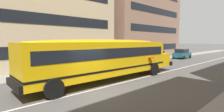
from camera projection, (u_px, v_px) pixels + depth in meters
ground_plane at (89, 91)px, 10.02m from camera, size 400.00×400.00×0.00m
sidewalk_far at (43, 74)px, 15.14m from camera, size 120.00×3.00×0.01m
lane_centreline at (89, 91)px, 10.02m from camera, size 110.00×0.16×0.01m
school_bus at (107, 56)px, 12.68m from camera, size 13.89×3.44×3.10m
parked_car_teal_beside_sign at (182, 54)px, 28.65m from camera, size 3.93×1.94×1.64m
parked_car_silver_under_tree at (156, 57)px, 22.91m from camera, size 3.94×1.96×1.64m
apartment_block_far_centre at (41, 13)px, 22.35m from camera, size 14.61×12.78×13.30m
apartment_block_far_right at (128, 8)px, 34.92m from camera, size 17.50×13.99×19.70m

